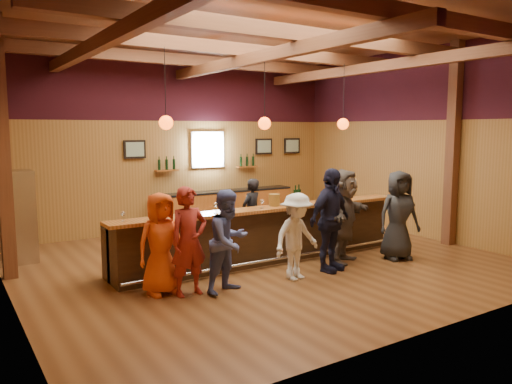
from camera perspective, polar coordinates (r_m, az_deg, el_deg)
room at (r=9.65m, az=0.79°, el=10.89°), size 9.04×9.00×4.52m
bar_counter at (r=9.93m, az=0.55°, el=-4.83°), size 6.30×1.07×1.11m
back_bar_cabinet at (r=13.55m, az=-3.54°, el=-1.80°), size 4.00×0.52×0.95m
window at (r=13.41m, az=-5.56°, el=4.85°), size 0.95×0.09×0.95m
framed_pictures at (r=13.81m, az=-2.33°, el=5.16°), size 5.35×0.05×0.45m
wine_shelves at (r=13.37m, az=-5.41°, el=3.00°), size 3.00×0.18×0.30m
pendant_lights at (r=9.58m, az=0.98°, el=7.89°), size 4.24×0.24×1.37m
stainless_fridge at (r=10.78m, az=-25.84°, el=-2.56°), size 0.70×0.70×1.80m
customer_orange at (r=8.00m, az=-10.82°, el=-5.82°), size 0.83×0.57×1.62m
customer_redvest at (r=7.87m, az=-7.67°, el=-5.60°), size 0.65×0.45×1.72m
customer_denim at (r=7.97m, az=-3.13°, el=-5.62°), size 0.96×0.85×1.65m
customer_white at (r=8.64m, az=4.65°, el=-5.10°), size 1.06×0.72×1.51m
customer_navy at (r=9.18m, az=8.46°, el=-3.19°), size 1.19×0.73×1.90m
customer_brown at (r=9.83m, az=10.01°, el=-2.72°), size 1.75×1.30×1.83m
customer_dark at (r=10.32m, az=15.98°, el=-2.57°), size 0.99×0.79×1.78m
bartender at (r=10.95m, az=-0.54°, el=-2.43°), size 0.65×0.54×1.52m
ice_bucket at (r=9.66m, az=2.10°, el=-0.93°), size 0.22×0.22×0.23m
bottle_a at (r=10.08m, az=4.52°, el=-0.46°), size 0.08×0.08×0.36m
bottle_b at (r=10.00m, az=4.92°, el=-0.47°), size 0.08×0.08×0.39m
glass_a at (r=8.34m, az=-14.97°, el=-2.47°), size 0.07×0.07×0.16m
glass_b at (r=8.43m, az=-10.25°, el=-2.08°), size 0.09×0.09×0.20m
glass_c at (r=8.71m, az=-7.68°, el=-1.88°), size 0.07×0.07×0.16m
glass_d at (r=8.84m, az=-4.61°, el=-1.55°), size 0.09×0.09×0.20m
glass_e at (r=9.38m, az=0.70°, el=-1.14°), size 0.08×0.08×0.17m
glass_f at (r=9.96m, az=4.77°, el=-0.59°), size 0.08×0.08×0.19m
glass_g at (r=10.33m, az=7.86°, el=-0.40°), size 0.08×0.08×0.18m
glass_h at (r=10.79m, az=10.52°, el=-0.08°), size 0.09×0.09×0.19m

